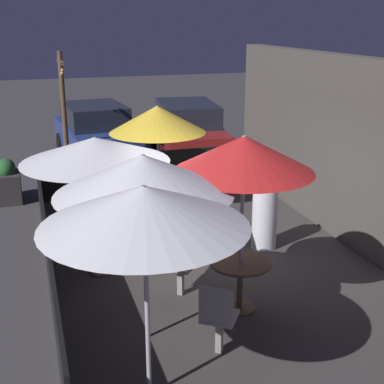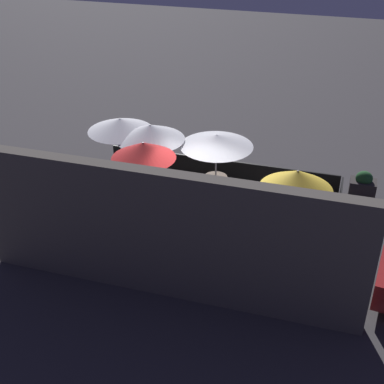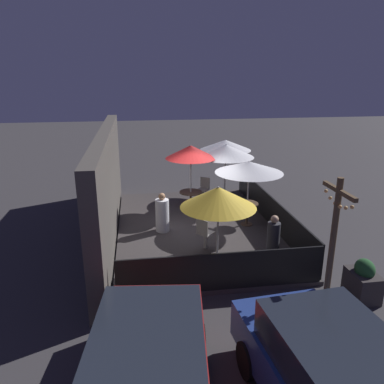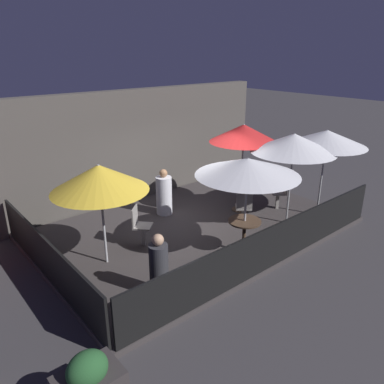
{
  "view_description": "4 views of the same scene",
  "coord_description": "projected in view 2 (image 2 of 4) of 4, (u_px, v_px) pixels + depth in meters",
  "views": [
    {
      "loc": [
        7.69,
        -2.63,
        3.96
      ],
      "look_at": [
        -0.57,
        -0.05,
        1.12
      ],
      "focal_mm": 50.0,
      "sensor_mm": 36.0,
      "label": 1
    },
    {
      "loc": [
        -3.51,
        12.34,
        8.77
      ],
      "look_at": [
        0.23,
        -0.06,
        1.21
      ],
      "focal_mm": 50.0,
      "sensor_mm": 36.0,
      "label": 2
    },
    {
      "loc": [
        -11.33,
        1.84,
        5.03
      ],
      "look_at": [
        -0.12,
        0.17,
        1.38
      ],
      "focal_mm": 35.0,
      "sensor_mm": 36.0,
      "label": 3
    },
    {
      "loc": [
        -5.71,
        -6.63,
        4.38
      ],
      "look_at": [
        0.07,
        0.2,
        0.97
      ],
      "focal_mm": 35.0,
      "sensor_mm": 36.0,
      "label": 4
    }
  ],
  "objects": [
    {
      "name": "dining_table_1",
      "position": [
        146.0,
        201.0,
        15.6
      ],
      "size": [
        0.84,
        0.84,
        0.71
      ],
      "color": "#4C3828",
      "rests_on": "patio_deck"
    },
    {
      "name": "ground_plane",
      "position": [
        199.0,
        230.0,
        15.5
      ],
      "size": [
        60.0,
        60.0,
        0.0
      ],
      "primitive_type": "plane",
      "color": "#383538"
    },
    {
      "name": "patio_umbrella_2",
      "position": [
        297.0,
        180.0,
        13.94
      ],
      "size": [
        1.95,
        1.95,
        2.17
      ],
      "color": "#B2B2B7",
      "rests_on": "patio_deck"
    },
    {
      "name": "patio_umbrella_4",
      "position": [
        120.0,
        125.0,
        16.47
      ],
      "size": [
        2.04,
        2.04,
        2.35
      ],
      "color": "#B2B2B7",
      "rests_on": "patio_deck"
    },
    {
      "name": "patron_0",
      "position": [
        291.0,
        193.0,
        16.02
      ],
      "size": [
        0.5,
        0.5,
        1.22
      ],
      "rotation": [
        0.0,
        0.0,
        3.99
      ],
      "color": "#333338",
      "rests_on": "patio_deck"
    },
    {
      "name": "patio_umbrella_0",
      "position": [
        217.0,
        140.0,
        15.84
      ],
      "size": [
        2.21,
        2.21,
        2.17
      ],
      "color": "#B2B2B7",
      "rests_on": "patio_deck"
    },
    {
      "name": "building_wall",
      "position": [
        166.0,
        236.0,
        12.35
      ],
      "size": [
        9.28,
        0.36,
        3.34
      ],
      "color": "#4C4742",
      "rests_on": "ground_plane"
    },
    {
      "name": "planter_box",
      "position": [
        363.0,
        187.0,
        16.78
      ],
      "size": [
        0.81,
        0.56,
        0.99
      ],
      "color": "#332D2D",
      "rests_on": "ground_plane"
    },
    {
      "name": "dining_table_0",
      "position": [
        216.0,
        181.0,
        16.54
      ],
      "size": [
        0.73,
        0.73,
        0.76
      ],
      "color": "#4C3828",
      "rests_on": "patio_deck"
    },
    {
      "name": "patron_1",
      "position": [
        193.0,
        233.0,
        14.18
      ],
      "size": [
        0.61,
        0.61,
        1.28
      ],
      "rotation": [
        0.0,
        0.0,
        5.58
      ],
      "color": "silver",
      "rests_on": "patio_deck"
    },
    {
      "name": "patio_chair_1",
      "position": [
        125.0,
        187.0,
        16.4
      ],
      "size": [
        0.56,
        0.56,
        0.94
      ],
      "rotation": [
        0.0,
        0.0,
        2.53
      ],
      "color": "gray",
      "rests_on": "patio_deck"
    },
    {
      "name": "patio_chair_0",
      "position": [
        175.0,
        194.0,
        16.06
      ],
      "size": [
        0.57,
        0.57,
        0.92
      ],
      "rotation": [
        0.0,
        0.0,
        0.83
      ],
      "color": "gray",
      "rests_on": "patio_deck"
    },
    {
      "name": "patio_umbrella_1",
      "position": [
        143.0,
        150.0,
        14.78
      ],
      "size": [
        1.82,
        1.82,
        2.43
      ],
      "color": "#B2B2B7",
      "rests_on": "patio_deck"
    },
    {
      "name": "fence_side_left",
      "position": [
        336.0,
        235.0,
        14.25
      ],
      "size": [
        0.05,
        4.91,
        0.95
      ],
      "color": "black",
      "rests_on": "patio_deck"
    },
    {
      "name": "patio_umbrella_3",
      "position": [
        150.0,
        132.0,
        16.02
      ],
      "size": [
        2.09,
        2.09,
        2.37
      ],
      "color": "#B2B2B7",
      "rests_on": "patio_deck"
    },
    {
      "name": "fence_front",
      "position": [
        221.0,
        173.0,
        17.27
      ],
      "size": [
        7.48,
        0.05,
        0.95
      ],
      "color": "black",
      "rests_on": "patio_deck"
    },
    {
      "name": "patio_deck",
      "position": [
        199.0,
        228.0,
        15.47
      ],
      "size": [
        7.68,
        5.11,
        0.12
      ],
      "color": "#383333",
      "rests_on": "ground_plane"
    },
    {
      "name": "patio_chair_2",
      "position": [
        256.0,
        221.0,
        14.74
      ],
      "size": [
        0.57,
        0.57,
        0.94
      ],
      "rotation": [
        0.0,
        0.0,
        -0.83
      ],
      "color": "gray",
      "rests_on": "patio_deck"
    }
  ]
}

